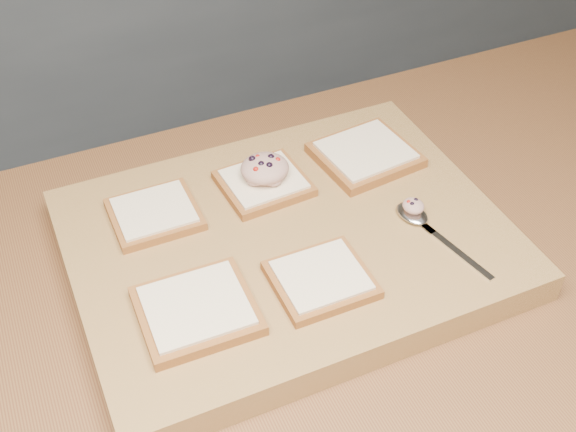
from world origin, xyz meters
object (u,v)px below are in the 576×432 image
at_px(cutting_board, 288,244).
at_px(bread_far_center, 264,183).
at_px(tuna_salad_dollop, 265,168).
at_px(spoon, 418,219).

distance_m(cutting_board, bread_far_center, 0.10).
bearing_deg(bread_far_center, tuna_salad_dollop, 28.89).
height_order(cutting_board, spoon, spoon).
relative_size(cutting_board, tuna_salad_dollop, 8.24).
height_order(bread_far_center, spoon, bread_far_center).
bearing_deg(spoon, tuna_salad_dollop, 136.12).
distance_m(bread_far_center, tuna_salad_dollop, 0.02).
xyz_separation_m(bread_far_center, spoon, (0.16, -0.15, -0.00)).
height_order(bread_far_center, tuna_salad_dollop, tuna_salad_dollop).
height_order(tuna_salad_dollop, spoon, tuna_salad_dollop).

